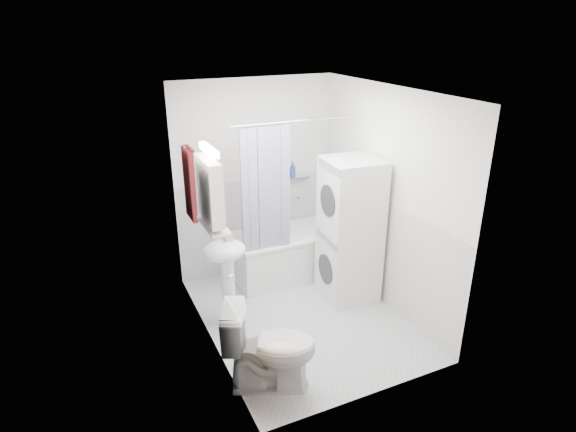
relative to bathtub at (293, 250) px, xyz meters
name	(u,v)px	position (x,y,z in m)	size (l,w,h in m)	color
floor	(302,316)	(-0.33, -0.92, -0.32)	(2.60, 2.60, 0.00)	silver
room_walls	(303,187)	(-0.33, -0.92, 1.17)	(2.60, 2.60, 2.60)	white
wainscot	(291,256)	(-0.33, -0.63, 0.28)	(1.98, 2.58, 2.58)	white
door	(231,277)	(-1.28, -1.47, 0.68)	(0.05, 2.00, 2.00)	brown
bathtub	(293,250)	(0.00, 0.00, 0.00)	(1.52, 0.72, 0.58)	white
tub_spout	(297,196)	(0.20, 0.33, 0.58)	(0.04, 0.04, 0.12)	silver
curtain_rod	(306,120)	(0.00, -0.30, 1.68)	(0.02, 0.02, 1.70)	silver
shower_curtain	(266,193)	(-0.47, -0.30, 0.93)	(0.55, 0.02, 1.45)	#16164D
sink	(226,264)	(-1.09, -0.68, 0.38)	(0.44, 0.37, 1.04)	white
medicine_cabinet	(210,189)	(-1.24, -0.82, 1.25)	(0.13, 0.50, 0.71)	white
shelf	(214,226)	(-1.22, -0.82, 0.88)	(0.18, 0.54, 0.03)	silver
shower_caddy	(301,177)	(0.25, 0.32, 0.83)	(0.22, 0.06, 0.02)	silver
towel	(190,183)	(-1.27, -0.17, 1.12)	(0.07, 0.32, 0.78)	#551A0E
washer_dryer	(350,231)	(0.34, -0.73, 0.50)	(0.63, 0.62, 1.64)	white
toilet	(270,348)	(-1.05, -1.74, 0.07)	(0.45, 0.80, 0.79)	white
soap_pump	(228,240)	(-1.04, -0.67, 0.63)	(0.08, 0.17, 0.08)	gray
shelf_bottle	(218,227)	(-1.22, -0.97, 0.93)	(0.07, 0.18, 0.07)	gray
shelf_cup	(210,215)	(-1.22, -0.70, 0.94)	(0.10, 0.09, 0.10)	gray
shampoo_a	(284,174)	(0.02, 0.32, 0.91)	(0.13, 0.17, 0.13)	gray
shampoo_b	(293,175)	(0.14, 0.32, 0.88)	(0.08, 0.21, 0.08)	#264E98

